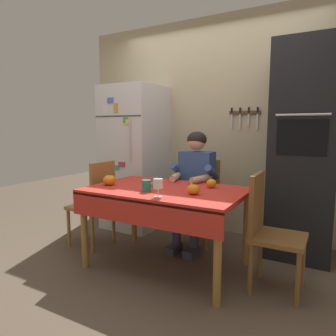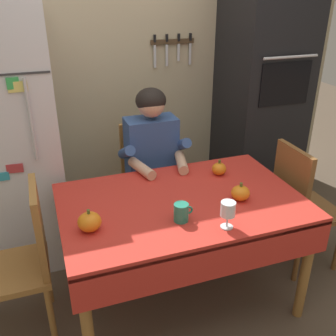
{
  "view_description": "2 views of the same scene",
  "coord_description": "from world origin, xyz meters",
  "px_view_note": "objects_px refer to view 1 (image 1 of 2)",
  "views": [
    {
      "loc": [
        1.34,
        -2.27,
        1.29
      ],
      "look_at": [
        -0.06,
        0.25,
        0.9
      ],
      "focal_mm": 32.71,
      "sensor_mm": 36.0,
      "label": 1
    },
    {
      "loc": [
        -0.72,
        -1.7,
        1.88
      ],
      "look_at": [
        -0.03,
        0.26,
        0.88
      ],
      "focal_mm": 41.21,
      "sensor_mm": 36.0,
      "label": 2
    }
  ],
  "objects_px": {
    "pumpkin_large": "(193,189)",
    "pumpkin_small": "(109,180)",
    "pumpkin_medium": "(211,183)",
    "wall_oven": "(304,152)",
    "chair_left_side": "(96,200)",
    "seated_person": "(194,179)",
    "chair_behind_person": "(201,197)",
    "dining_table": "(165,198)",
    "coffee_mug": "(146,186)",
    "chair_right_side": "(269,227)",
    "refrigerator": "(135,158)",
    "wine_glass": "(158,184)"
  },
  "relations": [
    {
      "from": "wine_glass",
      "to": "pumpkin_large",
      "type": "height_order",
      "value": "wine_glass"
    },
    {
      "from": "chair_right_side",
      "to": "pumpkin_large",
      "type": "distance_m",
      "value": 0.66
    },
    {
      "from": "dining_table",
      "to": "coffee_mug",
      "type": "bearing_deg",
      "value": -114.02
    },
    {
      "from": "dining_table",
      "to": "chair_left_side",
      "type": "distance_m",
      "value": 0.92
    },
    {
      "from": "wall_oven",
      "to": "pumpkin_large",
      "type": "height_order",
      "value": "wall_oven"
    },
    {
      "from": "refrigerator",
      "to": "pumpkin_large",
      "type": "xyz_separation_m",
      "value": [
        1.27,
        -0.97,
        -0.12
      ]
    },
    {
      "from": "seated_person",
      "to": "chair_left_side",
      "type": "distance_m",
      "value": 1.08
    },
    {
      "from": "wall_oven",
      "to": "pumpkin_small",
      "type": "height_order",
      "value": "wall_oven"
    },
    {
      "from": "chair_behind_person",
      "to": "pumpkin_large",
      "type": "relative_size",
      "value": 8.52
    },
    {
      "from": "coffee_mug",
      "to": "pumpkin_large",
      "type": "height_order",
      "value": "pumpkin_large"
    },
    {
      "from": "chair_left_side",
      "to": "pumpkin_medium",
      "type": "xyz_separation_m",
      "value": [
        1.25,
        0.16,
        0.27
      ]
    },
    {
      "from": "pumpkin_small",
      "to": "pumpkin_medium",
      "type": "bearing_deg",
      "value": 21.43
    },
    {
      "from": "pumpkin_large",
      "to": "pumpkin_small",
      "type": "distance_m",
      "value": 0.87
    },
    {
      "from": "chair_behind_person",
      "to": "pumpkin_small",
      "type": "relative_size",
      "value": 7.69
    },
    {
      "from": "chair_behind_person",
      "to": "chair_left_side",
      "type": "height_order",
      "value": "same"
    },
    {
      "from": "wall_oven",
      "to": "chair_left_side",
      "type": "distance_m",
      "value": 2.19
    },
    {
      "from": "dining_table",
      "to": "chair_behind_person",
      "type": "height_order",
      "value": "chair_behind_person"
    },
    {
      "from": "chair_right_side",
      "to": "refrigerator",
      "type": "bearing_deg",
      "value": 156.38
    },
    {
      "from": "dining_table",
      "to": "coffee_mug",
      "type": "distance_m",
      "value": 0.24
    },
    {
      "from": "seated_person",
      "to": "pumpkin_medium",
      "type": "height_order",
      "value": "seated_person"
    },
    {
      "from": "coffee_mug",
      "to": "seated_person",
      "type": "bearing_deg",
      "value": 82.93
    },
    {
      "from": "refrigerator",
      "to": "seated_person",
      "type": "bearing_deg",
      "value": -16.11
    },
    {
      "from": "chair_left_side",
      "to": "pumpkin_small",
      "type": "relative_size",
      "value": 7.69
    },
    {
      "from": "chair_behind_person",
      "to": "chair_right_side",
      "type": "bearing_deg",
      "value": -39.13
    },
    {
      "from": "chair_left_side",
      "to": "chair_right_side",
      "type": "bearing_deg",
      "value": -0.41
    },
    {
      "from": "chair_right_side",
      "to": "pumpkin_small",
      "type": "bearing_deg",
      "value": -172.92
    },
    {
      "from": "coffee_mug",
      "to": "pumpkin_large",
      "type": "distance_m",
      "value": 0.41
    },
    {
      "from": "refrigerator",
      "to": "pumpkin_medium",
      "type": "relative_size",
      "value": 17.3
    },
    {
      "from": "refrigerator",
      "to": "dining_table",
      "type": "bearing_deg",
      "value": -42.91
    },
    {
      "from": "chair_left_side",
      "to": "pumpkin_large",
      "type": "height_order",
      "value": "chair_left_side"
    },
    {
      "from": "seated_person",
      "to": "pumpkin_large",
      "type": "distance_m",
      "value": 0.76
    },
    {
      "from": "wall_oven",
      "to": "seated_person",
      "type": "bearing_deg",
      "value": -162.84
    },
    {
      "from": "chair_behind_person",
      "to": "chair_right_side",
      "type": "xyz_separation_m",
      "value": [
        0.88,
        -0.72,
        0.0
      ]
    },
    {
      "from": "wall_oven",
      "to": "coffee_mug",
      "type": "xyz_separation_m",
      "value": [
        -1.13,
        -1.1,
        -0.26
      ]
    },
    {
      "from": "pumpkin_medium",
      "to": "seated_person",
      "type": "bearing_deg",
      "value": 132.92
    },
    {
      "from": "dining_table",
      "to": "coffee_mug",
      "type": "height_order",
      "value": "coffee_mug"
    },
    {
      "from": "pumpkin_large",
      "to": "pumpkin_small",
      "type": "relative_size",
      "value": 0.9
    },
    {
      "from": "dining_table",
      "to": "seated_person",
      "type": "distance_m",
      "value": 0.61
    },
    {
      "from": "chair_left_side",
      "to": "dining_table",
      "type": "bearing_deg",
      "value": -5.51
    },
    {
      "from": "refrigerator",
      "to": "pumpkin_medium",
      "type": "bearing_deg",
      "value": -26.1
    },
    {
      "from": "refrigerator",
      "to": "chair_left_side",
      "type": "xyz_separation_m",
      "value": [
        0.05,
        -0.8,
        -0.39
      ]
    },
    {
      "from": "chair_behind_person",
      "to": "coffee_mug",
      "type": "relative_size",
      "value": 8.75
    },
    {
      "from": "wine_glass",
      "to": "pumpkin_large",
      "type": "xyz_separation_m",
      "value": [
        0.2,
        0.23,
        -0.06
      ]
    },
    {
      "from": "dining_table",
      "to": "pumpkin_medium",
      "type": "distance_m",
      "value": 0.45
    },
    {
      "from": "wall_oven",
      "to": "pumpkin_medium",
      "type": "distance_m",
      "value": 1.01
    },
    {
      "from": "chair_right_side",
      "to": "dining_table",
      "type": "bearing_deg",
      "value": -175.31
    },
    {
      "from": "wine_glass",
      "to": "pumpkin_large",
      "type": "distance_m",
      "value": 0.31
    },
    {
      "from": "chair_behind_person",
      "to": "pumpkin_large",
      "type": "xyz_separation_m",
      "value": [
        0.3,
        -0.88,
        0.27
      ]
    },
    {
      "from": "dining_table",
      "to": "wine_glass",
      "type": "bearing_deg",
      "value": -69.38
    },
    {
      "from": "wall_oven",
      "to": "pumpkin_large",
      "type": "relative_size",
      "value": 19.25
    }
  ]
}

